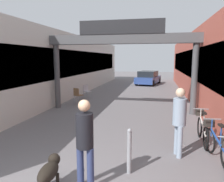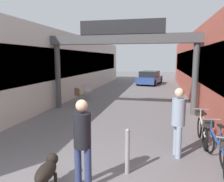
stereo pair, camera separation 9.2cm
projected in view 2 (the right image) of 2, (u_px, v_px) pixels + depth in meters
storefront_left at (58, 66)px, 15.00m from camera, size 3.00×26.00×4.10m
storefront_right at (218, 67)px, 12.83m from camera, size 3.00×26.00×4.10m
arcade_sign_gateway at (122, 47)px, 10.29m from camera, size 7.40×0.47×4.31m
pedestrian_with_dog at (82, 138)px, 4.23m from camera, size 0.42×0.42×1.77m
pedestrian_companion at (178, 118)px, 5.59m from camera, size 0.41×0.41×1.81m
dog_on_leash at (47, 170)px, 4.27m from camera, size 0.40×0.84×0.61m
bicycle_blue_second at (215, 143)px, 5.49m from camera, size 0.46×1.68×0.98m
bicycle_silver_third at (202, 128)px, 6.67m from camera, size 0.46×1.69×0.98m
bollard_post_metal at (127, 151)px, 4.81m from camera, size 0.10×0.10×1.04m
cafe_chair_wood_nearer at (78, 94)px, 12.43m from camera, size 0.53×0.53×0.89m
cafe_chair_aluminium_farther at (88, 90)px, 13.95m from camera, size 0.54×0.54×0.89m
parked_car_blue at (150, 78)px, 21.70m from camera, size 2.51×4.27×1.33m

